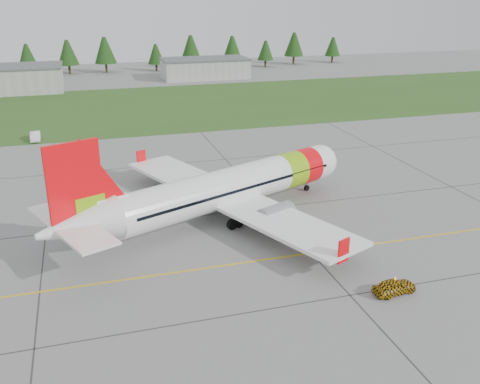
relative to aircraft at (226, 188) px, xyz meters
name	(u,v)px	position (x,y,z in m)	size (l,w,h in m)	color
ground	(236,315)	(-4.39, -19.07, -3.37)	(320.00, 320.00, 0.00)	gray
aircraft	(226,188)	(0.00, 0.00, 0.00)	(36.69, 34.84, 11.68)	white
follow_me_car	(396,273)	(9.30, -19.81, -1.46)	(1.54, 1.30, 3.82)	#E2A50C
service_van	(34,127)	(-22.47, 40.49, -1.11)	(1.58, 1.49, 4.52)	white
grass_strip	(130,108)	(-4.39, 62.93, -3.35)	(320.00, 50.00, 0.03)	#30561E
taxi_guideline	(212,267)	(-4.39, -11.07, -3.36)	(120.00, 0.25, 0.02)	gold
hangar_east	(205,69)	(20.61, 98.93, -0.77)	(24.00, 12.00, 5.20)	#A8A8A3
treeline	(111,55)	(-4.39, 118.93, 1.63)	(160.00, 8.00, 10.00)	#1C3F14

